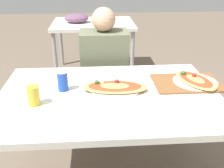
% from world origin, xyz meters
% --- Properties ---
extents(dining_table, '(1.39, 0.94, 0.73)m').
position_xyz_m(dining_table, '(0.00, 0.00, 0.67)').
color(dining_table, silver).
rests_on(dining_table, ground_plane).
extents(chair_far_seated, '(0.40, 0.40, 0.88)m').
position_xyz_m(chair_far_seated, '(-0.00, 0.80, 0.49)').
color(chair_far_seated, '#4C4C4C').
rests_on(chair_far_seated, ground_plane).
extents(person_seated, '(0.40, 0.30, 1.15)m').
position_xyz_m(person_seated, '(-0.00, 0.69, 0.68)').
color(person_seated, '#2D2D38').
rests_on(person_seated, ground_plane).
extents(pizza_main, '(0.43, 0.31, 0.06)m').
position_xyz_m(pizza_main, '(0.04, 0.04, 0.75)').
color(pizza_main, white).
rests_on(pizza_main, dining_table).
extents(soda_can, '(0.07, 0.07, 0.12)m').
position_xyz_m(soda_can, '(-0.29, 0.07, 0.79)').
color(soda_can, '#1E47B2').
rests_on(soda_can, dining_table).
extents(drink_glass, '(0.07, 0.07, 0.12)m').
position_xyz_m(drink_glass, '(-0.44, -0.11, 0.79)').
color(drink_glass, gold).
rests_on(drink_glass, dining_table).
extents(serving_tray, '(0.45, 0.31, 0.01)m').
position_xyz_m(serving_tray, '(0.54, 0.11, 0.74)').
color(serving_tray, brown).
rests_on(serving_tray, dining_table).
extents(pizza_second, '(0.30, 0.39, 0.06)m').
position_xyz_m(pizza_second, '(0.59, 0.11, 0.75)').
color(pizza_second, white).
rests_on(pizza_second, dining_table).
extents(background_table, '(1.10, 0.80, 0.85)m').
position_xyz_m(background_table, '(-0.13, 2.13, 0.68)').
color(background_table, silver).
rests_on(background_table, ground_plane).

